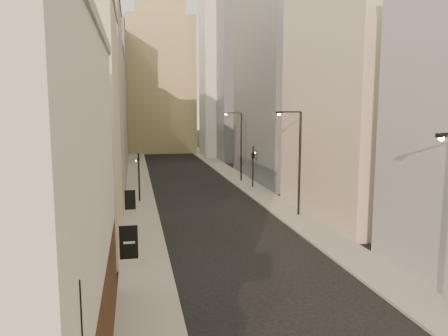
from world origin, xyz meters
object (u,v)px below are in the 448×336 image
(clock_tower, at_px, (160,69))
(white_tower, at_px, (223,59))
(traffic_light_right, at_px, (253,156))
(streetlamp_mid, at_px, (297,157))
(streetlamp_far, at_px, (239,142))
(traffic_light_left, at_px, (139,166))

(clock_tower, distance_m, white_tower, 17.83)
(traffic_light_right, bearing_deg, clock_tower, -99.81)
(streetlamp_mid, height_order, traffic_light_right, streetlamp_mid)
(white_tower, bearing_deg, streetlamp_far, -97.42)
(clock_tower, distance_m, streetlamp_far, 45.45)
(white_tower, relative_size, traffic_light_right, 8.30)
(white_tower, relative_size, streetlamp_far, 4.69)
(white_tower, distance_m, streetlamp_mid, 49.68)
(traffic_light_left, xyz_separation_m, traffic_light_right, (13.23, 5.24, 0.20))
(streetlamp_mid, bearing_deg, traffic_light_left, 140.73)
(traffic_light_right, bearing_deg, white_tower, -114.52)
(streetlamp_mid, bearing_deg, traffic_light_right, 83.94)
(streetlamp_far, bearing_deg, traffic_light_left, -127.82)
(clock_tower, xyz_separation_m, traffic_light_right, (7.68, -47.89, -13.76))
(clock_tower, height_order, white_tower, clock_tower)
(streetlamp_mid, height_order, streetlamp_far, streetlamp_mid)
(traffic_light_left, height_order, traffic_light_right, same)
(clock_tower, distance_m, traffic_light_right, 50.41)
(white_tower, bearing_deg, streetlamp_mid, -93.88)
(streetlamp_mid, relative_size, streetlamp_far, 1.03)
(white_tower, xyz_separation_m, streetlamp_far, (-3.79, -29.07, -13.55))
(clock_tower, xyz_separation_m, streetlamp_mid, (7.76, -61.73, -12.41))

